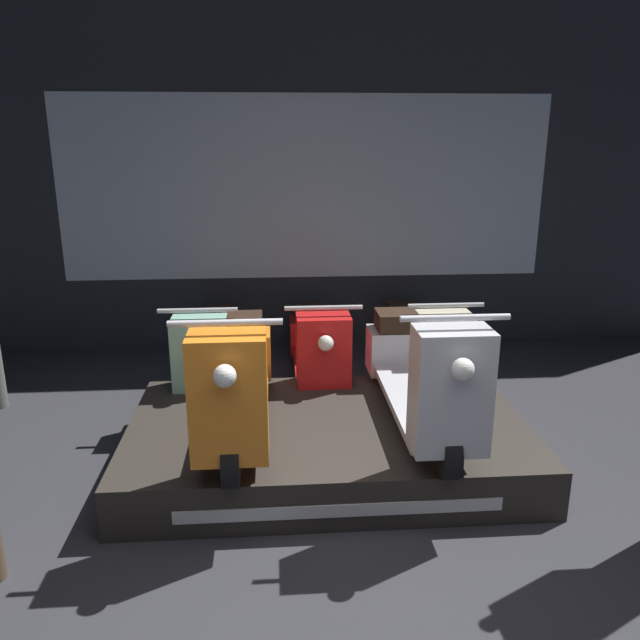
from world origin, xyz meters
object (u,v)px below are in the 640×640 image
at_px(scooter_backrow_1, 317,351).
at_px(scooter_backrow_2, 422,349).
at_px(scooter_display_left, 237,379).
at_px(scooter_display_right, 421,374).
at_px(scooter_backrow_0, 210,354).

bearing_deg(scooter_backrow_1, scooter_backrow_2, 0.00).
relative_size(scooter_display_left, scooter_backrow_2, 1.00).
xyz_separation_m(scooter_display_right, scooter_backrow_2, (0.33, 1.32, -0.30)).
xyz_separation_m(scooter_display_right, scooter_backrow_1, (-0.54, 1.32, -0.30)).
xyz_separation_m(scooter_display_left, scooter_backrow_0, (-0.29, 1.32, -0.30)).
distance_m(scooter_display_right, scooter_backrow_1, 1.46).
xyz_separation_m(scooter_display_left, scooter_display_right, (1.12, 0.00, 0.00)).
relative_size(scooter_display_left, scooter_backrow_0, 1.00).
xyz_separation_m(scooter_backrow_1, scooter_backrow_2, (0.87, 0.00, 0.00)).
distance_m(scooter_display_left, scooter_display_right, 1.12).
bearing_deg(scooter_display_left, scooter_backrow_2, 42.27).
distance_m(scooter_display_left, scooter_backrow_1, 1.47).
distance_m(scooter_display_left, scooter_backrow_0, 1.38).
relative_size(scooter_backrow_0, scooter_backrow_1, 1.00).
xyz_separation_m(scooter_display_left, scooter_backrow_1, (0.58, 1.32, -0.30)).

